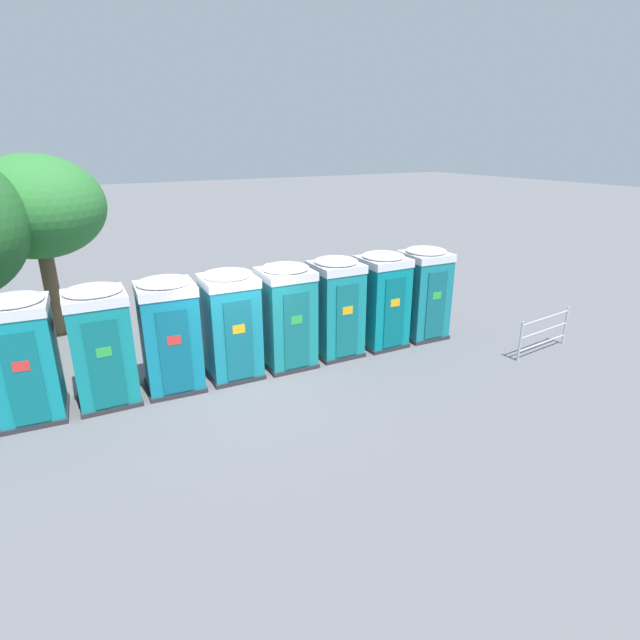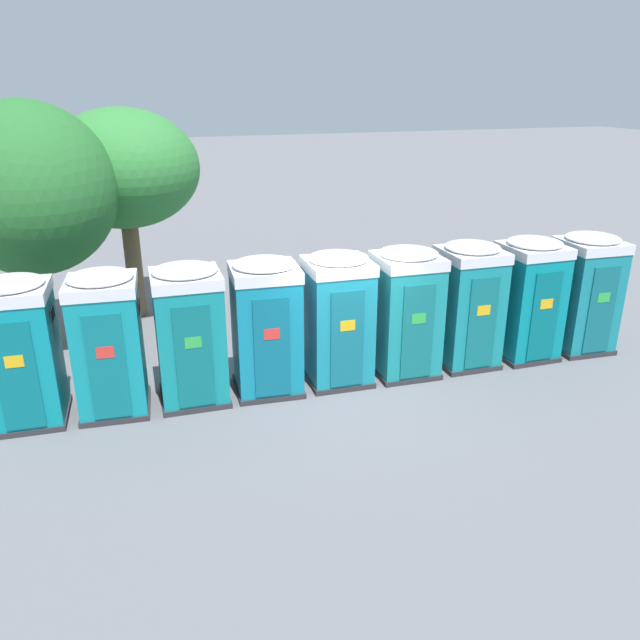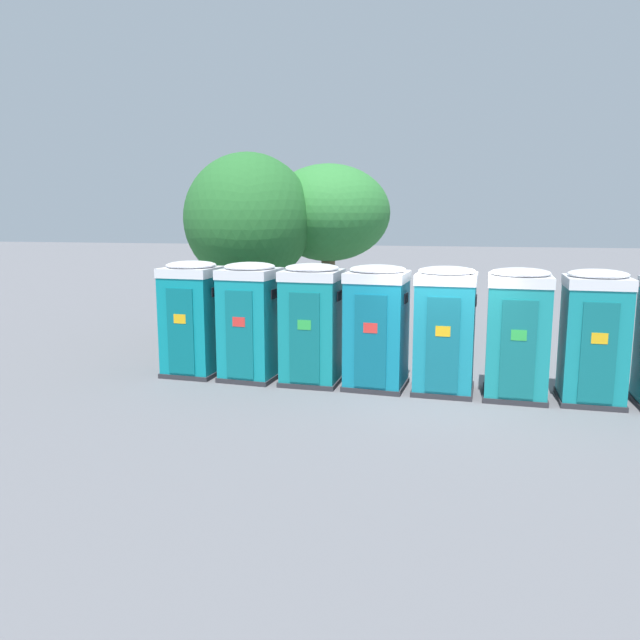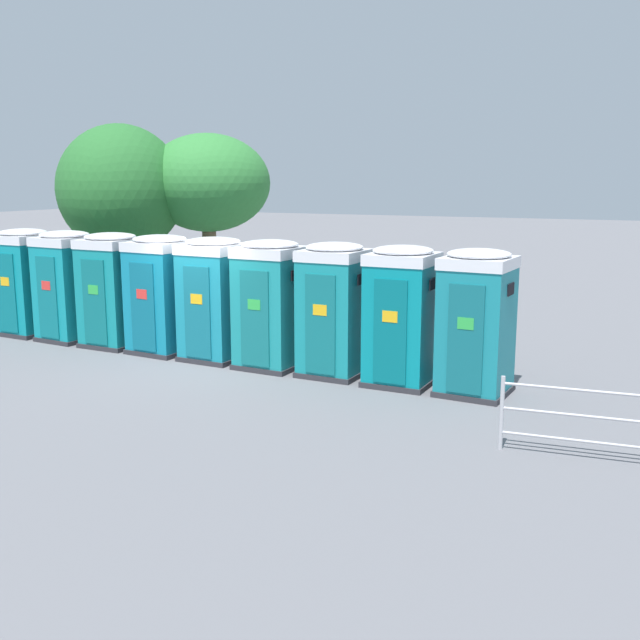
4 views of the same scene
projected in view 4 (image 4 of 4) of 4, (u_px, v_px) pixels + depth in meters
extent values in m
plane|color=slate|center=(208.00, 361.00, 15.40)|extent=(120.00, 120.00, 0.00)
cube|color=#2D2D33|center=(30.00, 332.00, 18.14)|extent=(1.24, 1.27, 0.10)
cube|color=#0D8894|center=(27.00, 287.00, 17.93)|extent=(1.18, 1.21, 2.10)
cube|color=#0A6A73|center=(6.00, 293.00, 17.44)|extent=(0.61, 0.07, 1.85)
cube|color=yellow|center=(5.00, 282.00, 17.38)|extent=(0.28, 0.03, 0.20)
cube|color=black|center=(41.00, 257.00, 17.53)|extent=(0.05, 0.36, 0.20)
cube|color=white|center=(23.00, 239.00, 17.72)|extent=(1.22, 1.24, 0.20)
ellipsoid|color=white|center=(23.00, 232.00, 17.69)|extent=(1.16, 1.18, 0.18)
cube|color=#2D2D33|center=(71.00, 337.00, 17.49)|extent=(1.27, 1.30, 0.10)
cube|color=teal|center=(68.00, 291.00, 17.28)|extent=(1.20, 1.24, 2.10)
cube|color=#0D6E76|center=(47.00, 298.00, 16.80)|extent=(0.61, 0.09, 1.85)
cube|color=red|center=(46.00, 285.00, 16.73)|extent=(0.28, 0.03, 0.20)
cube|color=black|center=(83.00, 261.00, 16.87)|extent=(0.06, 0.36, 0.20)
cube|color=white|center=(65.00, 241.00, 17.07)|extent=(1.24, 1.27, 0.20)
ellipsoid|color=white|center=(64.00, 234.00, 17.04)|extent=(1.18, 1.21, 0.18)
cube|color=#2D2D33|center=(116.00, 343.00, 16.87)|extent=(1.25, 1.24, 0.10)
cube|color=teal|center=(113.00, 295.00, 16.66)|extent=(1.19, 1.18, 2.10)
cube|color=#0E696D|center=(94.00, 302.00, 16.17)|extent=(0.63, 0.05, 1.85)
cube|color=green|center=(93.00, 290.00, 16.10)|extent=(0.28, 0.02, 0.20)
cube|color=black|center=(132.00, 264.00, 16.26)|extent=(0.04, 0.36, 0.20)
cube|color=white|center=(110.00, 243.00, 16.45)|extent=(1.23, 1.22, 0.20)
ellipsoid|color=white|center=(110.00, 237.00, 16.42)|extent=(1.17, 1.16, 0.18)
cube|color=#2D2D33|center=(164.00, 350.00, 16.24)|extent=(1.31, 1.30, 0.10)
cube|color=teal|center=(162.00, 300.00, 16.03)|extent=(1.25, 1.23, 2.10)
cube|color=#0D637A|center=(143.00, 307.00, 15.55)|extent=(0.64, 0.08, 1.85)
cube|color=red|center=(142.00, 294.00, 15.48)|extent=(0.28, 0.03, 0.20)
cube|color=black|center=(182.00, 267.00, 15.61)|extent=(0.05, 0.36, 0.20)
cube|color=white|center=(160.00, 246.00, 15.82)|extent=(1.29, 1.27, 0.20)
ellipsoid|color=white|center=(159.00, 239.00, 15.79)|extent=(1.23, 1.21, 0.18)
cube|color=#2D2D33|center=(216.00, 356.00, 15.62)|extent=(1.25, 1.26, 0.10)
cube|color=teal|center=(215.00, 305.00, 15.41)|extent=(1.19, 1.20, 2.10)
cube|color=#126A7A|center=(197.00, 313.00, 14.92)|extent=(0.62, 0.06, 1.85)
cube|color=yellow|center=(196.00, 299.00, 14.85)|extent=(0.28, 0.02, 0.20)
cube|color=black|center=(237.00, 271.00, 15.01)|extent=(0.04, 0.36, 0.20)
cube|color=white|center=(213.00, 249.00, 15.20)|extent=(1.23, 1.23, 0.20)
ellipsoid|color=white|center=(213.00, 241.00, 15.17)|extent=(1.17, 1.17, 0.18)
cube|color=#2D2D33|center=(271.00, 364.00, 14.96)|extent=(1.26, 1.25, 0.10)
cube|color=teal|center=(271.00, 310.00, 14.76)|extent=(1.20, 1.19, 2.10)
cube|color=#136C6F|center=(255.00, 319.00, 14.26)|extent=(0.63, 0.06, 1.85)
cube|color=green|center=(254.00, 305.00, 14.19)|extent=(0.28, 0.02, 0.20)
cube|color=black|center=(296.00, 275.00, 14.35)|extent=(0.04, 0.36, 0.20)
cube|color=white|center=(270.00, 252.00, 14.54)|extent=(1.23, 1.23, 0.20)
ellipsoid|color=white|center=(270.00, 244.00, 14.51)|extent=(1.17, 1.17, 0.18)
cube|color=#2D2D33|center=(334.00, 372.00, 14.38)|extent=(1.20, 1.24, 0.10)
cube|color=teal|center=(334.00, 316.00, 14.18)|extent=(1.14, 1.18, 2.10)
cube|color=#106A6F|center=(320.00, 325.00, 13.68)|extent=(0.61, 0.05, 1.85)
cube|color=yellow|center=(320.00, 310.00, 13.61)|extent=(0.28, 0.02, 0.20)
cube|color=black|center=(362.00, 279.00, 13.79)|extent=(0.04, 0.36, 0.20)
cube|color=white|center=(334.00, 255.00, 13.96)|extent=(1.18, 1.21, 0.20)
ellipsoid|color=white|center=(334.00, 247.00, 13.93)|extent=(1.12, 1.15, 0.18)
cube|color=#2D2D33|center=(400.00, 381.00, 13.74)|extent=(1.19, 1.22, 0.10)
cube|color=#09848F|center=(402.00, 322.00, 13.53)|extent=(1.13, 1.16, 2.10)
cube|color=#076770|center=(390.00, 332.00, 13.03)|extent=(0.61, 0.04, 1.85)
cube|color=yellow|center=(390.00, 317.00, 12.96)|extent=(0.28, 0.01, 0.20)
cube|color=black|center=(433.00, 284.00, 13.15)|extent=(0.03, 0.36, 0.20)
cube|color=white|center=(403.00, 259.00, 13.32)|extent=(1.17, 1.20, 0.20)
ellipsoid|color=white|center=(403.00, 250.00, 13.29)|extent=(1.11, 1.14, 0.18)
cube|color=#2D2D33|center=(474.00, 391.00, 13.11)|extent=(1.24, 1.27, 0.10)
cube|color=teal|center=(476.00, 329.00, 12.90)|extent=(1.18, 1.21, 2.10)
cube|color=#12646D|center=(465.00, 340.00, 12.41)|extent=(0.61, 0.07, 1.85)
cube|color=green|center=(466.00, 324.00, 12.35)|extent=(0.28, 0.03, 0.20)
cube|color=black|center=(511.00, 289.00, 12.50)|extent=(0.05, 0.36, 0.20)
cube|color=white|center=(479.00, 263.00, 12.69)|extent=(1.22, 1.25, 0.20)
ellipsoid|color=white|center=(479.00, 254.00, 12.66)|extent=(1.16, 1.19, 0.18)
cylinder|color=#4C3826|center=(125.00, 269.00, 20.83)|extent=(0.24, 0.24, 2.46)
ellipsoid|color=#286B2D|center=(121.00, 189.00, 20.43)|extent=(3.43, 3.43, 3.50)
cylinder|color=brown|center=(210.00, 260.00, 21.26)|extent=(0.40, 0.40, 2.84)
ellipsoid|color=#337F38|center=(208.00, 183.00, 20.85)|extent=(3.49, 3.49, 2.72)
cylinder|color=#B7B7BC|center=(502.00, 413.00, 10.32)|extent=(0.06, 0.06, 1.05)
cylinder|color=#B7B7BC|center=(580.00, 390.00, 9.90)|extent=(2.00, 0.21, 0.04)
cylinder|color=#B7B7BC|center=(578.00, 415.00, 9.97)|extent=(2.00, 0.21, 0.04)
cylinder|color=#B7B7BC|center=(577.00, 440.00, 10.03)|extent=(2.00, 0.21, 0.04)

